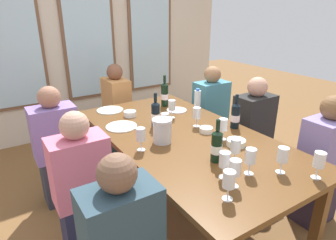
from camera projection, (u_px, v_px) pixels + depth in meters
ground_plane at (183, 209)px, 2.65m from camera, size 12.00×12.00×0.00m
back_wall_with_windows at (87, 29)px, 3.91m from camera, size 4.31×0.10×2.90m
dining_table at (184, 142)px, 2.41m from camera, size 1.11×2.12×0.74m
white_plate_0 at (110, 110)px, 2.95m from camera, size 0.26×0.26×0.01m
white_plate_1 at (177, 110)px, 2.95m from camera, size 0.20×0.20×0.01m
white_plate_2 at (121, 126)px, 2.54m from camera, size 0.27×0.27×0.01m
metal_pitcher at (162, 131)px, 2.23m from camera, size 0.16×0.16×0.19m
wine_bottle_0 at (235, 115)px, 2.49m from camera, size 0.08×0.08×0.30m
wine_bottle_1 at (156, 114)px, 2.52m from camera, size 0.08×0.08×0.30m
wine_bottle_2 at (165, 94)px, 3.05m from camera, size 0.08×0.08×0.33m
wine_bottle_3 at (217, 146)px, 1.94m from camera, size 0.08×0.08×0.30m
tasting_bowl_0 at (236, 143)px, 2.19m from camera, size 0.14×0.14×0.05m
tasting_bowl_1 at (206, 130)px, 2.43m from camera, size 0.11×0.11×0.04m
tasting_bowl_2 at (130, 114)px, 2.79m from camera, size 0.12×0.12×0.05m
water_bottle at (197, 101)px, 2.88m from camera, size 0.06×0.06×0.24m
wine_glass_0 at (319, 160)px, 1.74m from camera, size 0.07×0.07×0.17m
wine_glass_1 at (229, 180)px, 1.54m from camera, size 0.07×0.07×0.17m
wine_glass_2 at (225, 160)px, 1.74m from camera, size 0.07×0.07×0.17m
wine_glass_3 at (250, 157)px, 1.79m from camera, size 0.07×0.07×0.17m
wine_glass_4 at (172, 106)px, 2.72m from camera, size 0.07×0.07×0.17m
wine_glass_5 at (235, 146)px, 1.92m from camera, size 0.07×0.07×0.17m
wine_glass_6 at (141, 135)px, 2.09m from camera, size 0.07×0.07×0.17m
wine_glass_7 at (283, 156)px, 1.80m from camera, size 0.07×0.07×0.17m
wine_glass_8 at (235, 169)px, 1.66m from camera, size 0.07×0.07×0.17m
wine_glass_9 at (197, 113)px, 2.52m from camera, size 0.07×0.07×0.17m
wine_glass_10 at (223, 125)px, 2.26m from camera, size 0.07×0.07×0.17m
wine_glass_11 at (165, 120)px, 2.38m from camera, size 0.07×0.07×0.17m
seated_person_0 at (83, 190)px, 2.03m from camera, size 0.38×0.24×1.11m
seated_person_1 at (252, 134)px, 2.93m from camera, size 0.38×0.24×1.11m
seated_person_3 at (321, 165)px, 2.35m from camera, size 0.38×0.24×1.11m
seated_person_4 at (57, 149)px, 2.61m from camera, size 0.38×0.24×1.11m
seated_person_5 at (210, 115)px, 3.44m from camera, size 0.38×0.24×1.11m
seated_person_6 at (117, 111)px, 3.57m from camera, size 0.24×0.38×1.11m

